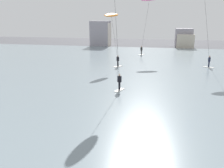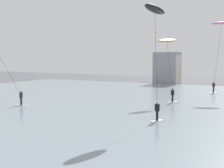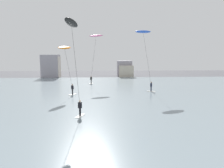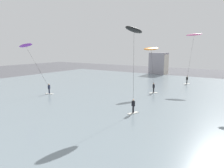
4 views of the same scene
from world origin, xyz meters
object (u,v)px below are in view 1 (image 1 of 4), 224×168
(kitesurfer_pink, at_px, (148,6))
(kitesurfer_black, at_px, (115,2))
(kitesurfer_blue, at_px, (205,3))
(kitesurfer_orange, at_px, (112,19))

(kitesurfer_pink, xyz_separation_m, kitesurfer_black, (-1.78, -20.81, -0.61))
(kitesurfer_blue, relative_size, kitesurfer_orange, 1.32)
(kitesurfer_orange, bearing_deg, kitesurfer_pink, 64.17)
(kitesurfer_pink, relative_size, kitesurfer_black, 1.03)
(kitesurfer_black, bearing_deg, kitesurfer_orange, 103.26)
(kitesurfer_orange, height_order, kitesurfer_black, kitesurfer_black)
(kitesurfer_pink, xyz_separation_m, kitesurfer_blue, (8.11, -8.02, -0.03))
(kitesurfer_blue, distance_m, kitesurfer_orange, 12.85)
(kitesurfer_pink, relative_size, kitesurfer_orange, 1.33)
(kitesurfer_pink, bearing_deg, kitesurfer_orange, -115.83)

